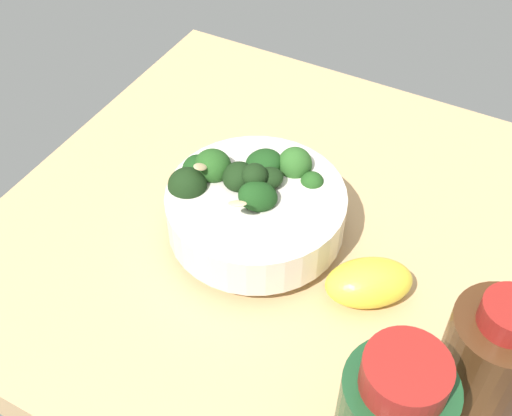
# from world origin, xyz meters

# --- Properties ---
(ground_plane) EXTENTS (0.57, 0.57, 0.05)m
(ground_plane) POSITION_xyz_m (0.00, 0.00, -0.02)
(ground_plane) COLOR tan
(bowl_of_broccoli) EXTENTS (0.18, 0.18, 0.09)m
(bowl_of_broccoli) POSITION_xyz_m (0.02, -0.02, 0.04)
(bowl_of_broccoli) COLOR silver
(bowl_of_broccoli) RESTS_ON ground_plane
(lemon_wedge) EXTENTS (0.09, 0.10, 0.04)m
(lemon_wedge) POSITION_xyz_m (0.04, 0.11, 0.02)
(lemon_wedge) COLOR yellow
(lemon_wedge) RESTS_ON ground_plane
(bottle_short) EXTENTS (0.07, 0.07, 0.16)m
(bottle_short) POSITION_xyz_m (0.13, 0.23, 0.07)
(bottle_short) COLOR #472814
(bottle_short) RESTS_ON ground_plane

